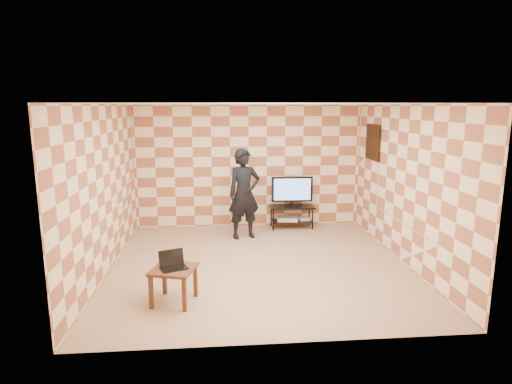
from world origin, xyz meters
The scene contains 14 objects.
floor centered at (0.00, 0.00, 0.00)m, with size 5.00×5.00×0.00m, color #A28263.
wall_back centered at (0.00, 2.50, 1.35)m, with size 5.00×0.02×2.70m, color beige.
wall_front centered at (0.00, -2.50, 1.35)m, with size 5.00×0.02×2.70m, color beige.
wall_left centered at (-2.50, 0.00, 1.35)m, with size 0.02×5.00×2.70m, color beige.
wall_right centered at (2.50, 0.00, 1.35)m, with size 0.02×5.00×2.70m, color beige.
ceiling centered at (0.00, 0.00, 2.70)m, with size 5.00×5.00×0.02m, color white.
wall_art centered at (2.47, 1.55, 1.95)m, with size 0.04×0.72×0.72m.
tv_stand centered at (0.94, 2.19, 0.37)m, with size 0.99×0.45×0.50m.
tv centered at (0.94, 2.18, 0.86)m, with size 0.90×0.18×0.66m.
dvd_player centered at (0.85, 2.18, 0.21)m, with size 0.44×0.31×0.07m, color silver.
game_console centered at (1.22, 2.20, 0.20)m, with size 0.24×0.17×0.05m, color silver.
side_table centered at (-1.30, -1.33, 0.41)m, with size 0.68×0.68×0.50m.
laptop centered at (-1.31, -1.30, 0.55)m, with size 0.42×0.38×0.23m.
person centered at (-0.16, 1.57, 0.92)m, with size 0.67×0.44×1.84m, color black.
Camera 1 is at (-0.66, -6.91, 2.67)m, focal length 30.00 mm.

